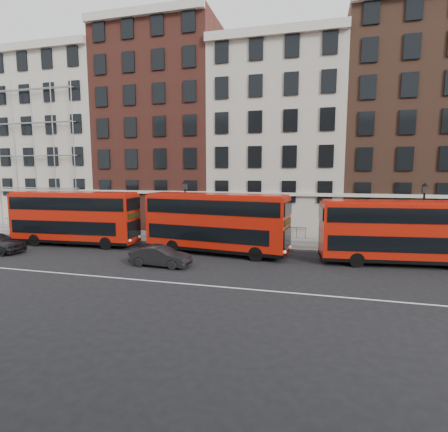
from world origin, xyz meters
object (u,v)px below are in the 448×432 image
(bus_a, at_px, (74,217))
(car_front, at_px, (160,256))
(bus_b, at_px, (216,222))
(bus_c, at_px, (399,231))

(bus_a, relative_size, car_front, 2.69)
(bus_b, bearing_deg, car_front, -112.69)
(bus_a, bearing_deg, bus_c, -3.20)
(bus_a, height_order, bus_c, bus_a)
(bus_a, bearing_deg, bus_b, -3.17)
(bus_c, height_order, car_front, bus_c)
(car_front, bearing_deg, bus_b, -26.81)
(bus_c, xyz_separation_m, car_front, (-15.38, -4.44, -1.65))
(bus_b, bearing_deg, bus_a, -172.80)
(car_front, bearing_deg, bus_a, 69.06)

